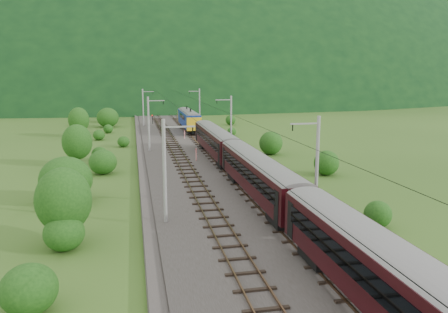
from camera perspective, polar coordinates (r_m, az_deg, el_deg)
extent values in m
plane|color=#2E5019|center=(35.63, 2.51, -8.28)|extent=(600.00, 600.00, 0.00)
cube|color=#38332D|center=(44.93, -0.64, -4.01)|extent=(14.00, 220.00, 0.30)
cube|color=brown|center=(44.36, -4.60, -3.77)|extent=(0.08, 220.00, 0.15)
cube|color=brown|center=(44.56, -2.76, -3.69)|extent=(0.08, 220.00, 0.15)
cube|color=black|center=(44.49, -3.68, -3.90)|extent=(2.40, 220.00, 0.12)
cube|color=brown|center=(45.18, 1.46, -3.47)|extent=(0.08, 220.00, 0.15)
cube|color=brown|center=(45.52, 3.22, -3.37)|extent=(0.08, 220.00, 0.15)
cube|color=black|center=(45.38, 2.34, -3.59)|extent=(2.40, 220.00, 0.12)
cylinder|color=gray|center=(33.50, -7.77, -1.96)|extent=(0.28, 0.28, 8.00)
cube|color=gray|center=(33.02, -5.84, 3.89)|extent=(2.40, 0.12, 0.12)
cylinder|color=black|center=(33.18, -4.11, 3.42)|extent=(0.10, 0.10, 0.50)
cylinder|color=gray|center=(65.06, -9.81, 4.19)|extent=(0.28, 0.28, 8.00)
cube|color=gray|center=(64.82, -8.84, 7.22)|extent=(2.40, 0.12, 0.12)
cylinder|color=black|center=(64.90, -7.94, 6.98)|extent=(0.10, 0.10, 0.50)
cylinder|color=gray|center=(96.91, -10.52, 6.32)|extent=(0.28, 0.28, 8.00)
cube|color=gray|center=(96.75, -9.87, 8.35)|extent=(2.40, 0.12, 0.12)
cylinder|color=black|center=(96.80, -9.27, 8.19)|extent=(0.10, 0.10, 0.50)
cylinder|color=gray|center=(128.84, -10.88, 7.39)|extent=(0.28, 0.28, 8.00)
cube|color=gray|center=(128.71, -10.39, 8.92)|extent=(2.40, 0.12, 0.12)
cylinder|color=black|center=(128.75, -9.94, 8.80)|extent=(0.10, 0.10, 0.50)
cylinder|color=gray|center=(160.79, -11.10, 8.04)|extent=(0.28, 0.28, 8.00)
cube|color=gray|center=(160.69, -10.71, 9.26)|extent=(2.40, 0.12, 0.12)
cylinder|color=black|center=(160.72, -10.34, 9.17)|extent=(0.10, 0.10, 0.50)
cylinder|color=gray|center=(36.47, 12.05, -1.05)|extent=(0.28, 0.28, 8.00)
cube|color=gray|center=(35.47, 10.49, 4.24)|extent=(2.40, 0.12, 0.12)
cylinder|color=black|center=(35.14, 8.96, 3.74)|extent=(0.10, 0.10, 0.50)
cylinder|color=gray|center=(66.64, 0.93, 4.51)|extent=(0.28, 0.28, 8.00)
cube|color=gray|center=(66.10, -0.08, 7.41)|extent=(2.40, 0.12, 0.12)
cylinder|color=black|center=(65.92, -0.94, 7.14)|extent=(0.10, 0.10, 0.50)
cylinder|color=gray|center=(97.98, -3.21, 6.53)|extent=(0.28, 0.28, 8.00)
cube|color=gray|center=(97.61, -3.93, 8.50)|extent=(2.40, 0.12, 0.12)
cylinder|color=black|center=(97.49, -4.52, 8.32)|extent=(0.10, 0.10, 0.50)
cylinder|color=gray|center=(129.64, -5.35, 7.56)|extent=(0.28, 0.28, 8.00)
cube|color=gray|center=(129.36, -5.91, 9.05)|extent=(2.40, 0.12, 0.12)
cylinder|color=black|center=(129.27, -6.35, 8.90)|extent=(0.10, 0.10, 0.50)
cylinder|color=gray|center=(161.44, -6.65, 8.18)|extent=(0.28, 0.28, 8.00)
cube|color=gray|center=(161.21, -7.11, 9.37)|extent=(2.40, 0.12, 0.12)
cylinder|color=black|center=(161.14, -7.46, 9.25)|extent=(0.10, 0.10, 0.50)
cylinder|color=black|center=(43.27, -3.79, 4.77)|extent=(0.03, 198.00, 0.03)
cylinder|color=black|center=(44.19, 2.41, 4.91)|extent=(0.03, 198.00, 0.03)
ellipsoid|color=black|center=(292.96, -10.24, 8.41)|extent=(504.00, 360.00, 244.00)
cube|color=black|center=(21.16, 20.93, -14.87)|extent=(2.63, 19.94, 2.72)
cylinder|color=gray|center=(20.68, 21.16, -11.81)|extent=(2.63, 19.84, 2.63)
cube|color=black|center=(20.38, 17.72, -14.68)|extent=(0.05, 17.55, 1.04)
cube|color=black|center=(21.74, 24.04, -13.46)|extent=(0.05, 17.55, 1.04)
cube|color=black|center=(27.44, 12.68, -12.37)|extent=(1.99, 2.90, 0.82)
cube|color=black|center=(39.18, 4.51, -2.35)|extent=(2.63, 19.94, 2.72)
cylinder|color=gray|center=(38.92, 4.54, -0.60)|extent=(2.63, 19.84, 2.63)
cube|color=black|center=(38.76, 2.62, -1.98)|extent=(0.05, 17.55, 1.04)
cube|color=black|center=(39.49, 6.38, -1.79)|extent=(0.05, 17.55, 1.04)
cube|color=black|center=(33.28, 7.85, -8.00)|extent=(1.99, 2.90, 0.82)
cube|color=black|center=(46.14, 2.06, -2.55)|extent=(1.99, 2.90, 0.82)
cube|color=black|center=(59.00, -1.12, 2.15)|extent=(2.63, 19.94, 2.72)
cylinder|color=gray|center=(58.82, -1.12, 3.33)|extent=(2.63, 19.84, 2.63)
cube|color=black|center=(58.72, -2.40, 2.43)|extent=(0.05, 17.55, 1.04)
cube|color=black|center=(59.21, 0.15, 2.51)|extent=(0.05, 17.55, 1.04)
cube|color=black|center=(52.58, 0.30, -0.88)|extent=(1.99, 2.90, 0.82)
cube|color=black|center=(66.06, -2.23, 1.53)|extent=(1.99, 2.90, 0.82)
cube|color=#133197|center=(87.32, -4.64, 4.96)|extent=(2.63, 16.31, 2.72)
cylinder|color=gray|center=(87.20, -4.65, 5.76)|extent=(2.63, 16.23, 2.63)
cube|color=black|center=(87.13, -5.52, 5.15)|extent=(0.05, 14.36, 1.04)
cube|color=black|center=(87.46, -3.78, 5.19)|extent=(0.05, 14.36, 1.04)
cube|color=black|center=(81.90, -4.12, 3.33)|extent=(1.99, 2.90, 0.82)
cube|color=black|center=(93.14, -5.07, 4.23)|extent=(1.99, 2.90, 0.82)
cube|color=gold|center=(95.20, -5.24, 5.33)|extent=(2.68, 0.50, 2.45)
cube|color=gold|center=(79.50, -3.92, 4.26)|extent=(2.68, 0.50, 2.45)
cube|color=black|center=(90.12, -4.90, 6.32)|extent=(0.08, 1.60, 0.82)
cylinder|color=red|center=(57.50, -3.65, 0.27)|extent=(0.18, 0.18, 1.66)
cylinder|color=red|center=(77.07, -5.18, 2.86)|extent=(0.15, 0.15, 1.41)
cylinder|color=black|center=(100.34, -9.32, 4.75)|extent=(0.13, 0.13, 1.87)
sphere|color=red|center=(100.24, -9.34, 5.31)|extent=(0.22, 0.22, 0.22)
ellipsoid|color=#194512|center=(24.28, -24.14, -15.57)|extent=(2.80, 2.80, 2.52)
ellipsoid|color=#194512|center=(31.31, -20.16, -9.35)|extent=(2.70, 2.70, 2.43)
ellipsoid|color=#194512|center=(42.21, -19.96, -2.88)|extent=(4.73, 4.73, 4.26)
ellipsoid|color=#194512|center=(52.84, -15.54, -0.70)|extent=(3.23, 3.23, 2.90)
ellipsoid|color=#194512|center=(61.29, -15.96, 0.35)|extent=(2.08, 2.08, 1.87)
ellipsoid|color=#194512|center=(71.64, -13.00, 1.91)|extent=(1.93, 1.93, 1.73)
ellipsoid|color=#194512|center=(80.01, -16.03, 2.72)|extent=(2.05, 2.05, 1.85)
ellipsoid|color=#194512|center=(89.06, -14.90, 3.52)|extent=(1.90, 1.90, 1.71)
ellipsoid|color=#194512|center=(98.59, -14.95, 4.94)|extent=(4.71, 4.71, 4.24)
ellipsoid|color=#194512|center=(109.04, -14.99, 5.27)|extent=(3.87, 3.87, 3.48)
ellipsoid|color=#194512|center=(117.39, -14.46, 5.41)|extent=(2.68, 2.68, 2.41)
ellipsoid|color=#194512|center=(126.05, -13.86, 5.97)|extent=(3.57, 3.57, 3.21)
cylinder|color=black|center=(32.33, -20.03, -8.23)|extent=(0.24, 0.24, 2.94)
ellipsoid|color=#194512|center=(31.84, -20.23, -5.37)|extent=(3.78, 3.78, 4.53)
cylinder|color=black|center=(58.41, -18.54, 0.21)|extent=(0.24, 0.24, 2.91)
ellipsoid|color=#194512|center=(58.14, -18.64, 1.82)|extent=(3.74, 3.74, 4.48)
cylinder|color=black|center=(85.40, -18.39, 3.45)|extent=(0.24, 0.24, 2.97)
ellipsoid|color=#194512|center=(85.22, -18.45, 4.58)|extent=(3.81, 3.81, 4.58)
ellipsoid|color=#194512|center=(35.66, 19.44, -7.29)|extent=(2.10, 2.10, 1.89)
ellipsoid|color=#194512|center=(51.81, 13.22, -0.98)|extent=(2.90, 2.90, 2.61)
ellipsoid|color=#194512|center=(63.54, 6.14, 1.60)|extent=(3.38, 3.38, 3.04)
ellipsoid|color=#194512|center=(81.97, 1.01, 3.20)|extent=(1.67, 1.67, 1.51)
ellipsoid|color=#194512|center=(99.46, 0.86, 4.72)|extent=(2.29, 2.29, 2.06)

